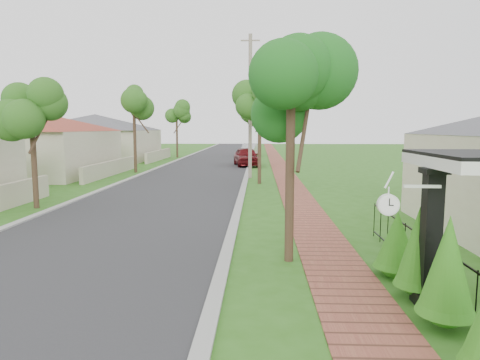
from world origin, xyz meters
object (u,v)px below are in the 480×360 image
(porch_post, at_px, (430,245))
(near_tree, at_px, (291,98))
(utility_pole, at_px, (250,106))
(parked_car_red, at_px, (246,157))
(parked_car_white, at_px, (250,150))
(station_clock, at_px, (391,203))

(porch_post, bearing_deg, near_tree, 133.23)
(utility_pole, bearing_deg, parked_car_red, 93.22)
(porch_post, xyz_separation_m, parked_car_white, (-4.15, 41.71, -0.40))
(near_tree, bearing_deg, utility_pole, 94.28)
(parked_car_white, height_order, station_clock, station_clock)
(parked_car_red, relative_size, parked_car_white, 1.06)
(porch_post, bearing_deg, parked_car_white, 95.68)
(near_tree, relative_size, station_clock, 4.71)
(porch_post, distance_m, station_clock, 1.25)
(porch_post, relative_size, station_clock, 2.42)
(parked_car_white, distance_m, utility_pole, 22.18)
(near_tree, bearing_deg, parked_car_white, 92.63)
(utility_pole, bearing_deg, porch_post, -79.59)
(station_clock, bearing_deg, parked_car_red, 96.45)
(parked_car_red, height_order, near_tree, near_tree)
(porch_post, distance_m, parked_car_red, 29.07)
(utility_pole, bearing_deg, parked_car_white, 91.31)
(parked_car_red, relative_size, station_clock, 4.46)
(parked_car_red, bearing_deg, parked_car_white, 80.51)
(parked_car_red, xyz_separation_m, station_clock, (3.30, -29.17, 1.16))
(parked_car_white, xyz_separation_m, near_tree, (1.80, -39.21, 3.17))
(porch_post, xyz_separation_m, near_tree, (-2.35, 2.50, 2.77))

